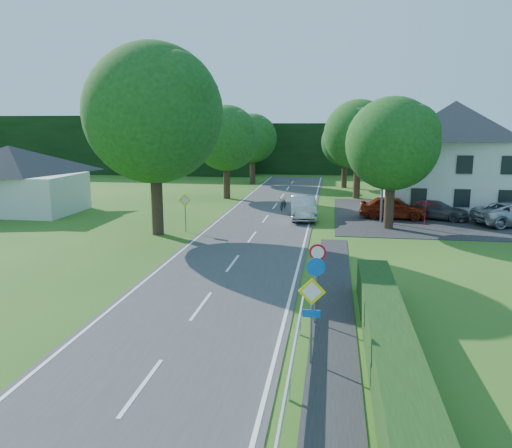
% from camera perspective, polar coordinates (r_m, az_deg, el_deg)
% --- Properties ---
extents(road, '(7.00, 80.00, 0.04)m').
position_cam_1_polar(road, '(26.69, -1.82, -3.38)').
color(road, '#3C3B3E').
rests_on(road, ground).
extents(parking_pad, '(14.00, 16.00, 0.04)m').
position_cam_1_polar(parking_pad, '(39.62, 19.16, 0.83)').
color(parking_pad, black).
rests_on(parking_pad, ground).
extents(line_edge_left, '(0.12, 80.00, 0.01)m').
position_cam_1_polar(line_edge_left, '(27.45, -8.52, -3.03)').
color(line_edge_left, white).
rests_on(line_edge_left, road).
extents(line_edge_right, '(0.12, 80.00, 0.01)m').
position_cam_1_polar(line_edge_right, '(26.29, 5.17, -3.59)').
color(line_edge_right, white).
rests_on(line_edge_right, road).
extents(line_centre, '(0.12, 80.00, 0.01)m').
position_cam_1_polar(line_centre, '(26.68, -1.82, -3.33)').
color(line_centre, white).
rests_on(line_centre, road).
extents(tree_main, '(9.40, 9.40, 11.64)m').
position_cam_1_polar(tree_main, '(31.31, -11.51, 9.31)').
color(tree_main, '#144314').
rests_on(tree_main, ground).
extents(tree_left_far, '(7.00, 7.00, 8.58)m').
position_cam_1_polar(tree_left_far, '(46.48, -3.40, 8.19)').
color(tree_left_far, '#144314').
rests_on(tree_left_far, ground).
extents(tree_right_far, '(7.40, 7.40, 9.09)m').
position_cam_1_polar(tree_right_far, '(47.48, 11.59, 8.35)').
color(tree_right_far, '#144314').
rests_on(tree_right_far, ground).
extents(tree_left_back, '(6.60, 6.60, 8.07)m').
position_cam_1_polar(tree_left_back, '(58.19, -0.40, 8.57)').
color(tree_left_back, '#144314').
rests_on(tree_left_back, ground).
extents(tree_right_back, '(6.20, 6.20, 7.56)m').
position_cam_1_polar(tree_right_back, '(55.47, 10.14, 8.00)').
color(tree_right_back, '#144314').
rests_on(tree_right_back, ground).
extents(tree_right_mid, '(7.00, 7.00, 8.58)m').
position_cam_1_polar(tree_right_mid, '(33.67, 15.21, 6.66)').
color(tree_right_mid, '#144314').
rests_on(tree_right_mid, ground).
extents(treeline_left, '(44.00, 6.00, 8.00)m').
position_cam_1_polar(treeline_left, '(74.98, -17.34, 8.64)').
color(treeline_left, black).
rests_on(treeline_left, ground).
extents(treeline_right, '(30.00, 5.00, 7.00)m').
position_cam_1_polar(treeline_right, '(71.52, 11.49, 8.42)').
color(treeline_right, black).
rests_on(treeline_right, ground).
extents(bungalow_left, '(11.00, 6.50, 5.20)m').
position_cam_1_polar(bungalow_left, '(43.38, -26.19, 4.75)').
color(bungalow_left, silver).
rests_on(bungalow_left, ground).
extents(house_white, '(10.60, 8.40, 8.60)m').
position_cam_1_polar(house_white, '(42.45, 21.50, 7.30)').
color(house_white, silver).
rests_on(house_white, ground).
extents(streetlight, '(2.03, 0.18, 8.00)m').
position_cam_1_polar(streetlight, '(35.60, 14.18, 7.22)').
color(streetlight, slate).
rests_on(streetlight, ground).
extents(sign_priority_right, '(0.78, 0.09, 2.59)m').
position_cam_1_polar(sign_priority_right, '(14.26, 6.37, -9.20)').
color(sign_priority_right, slate).
rests_on(sign_priority_right, ground).
extents(sign_roundabout, '(0.64, 0.08, 2.37)m').
position_cam_1_polar(sign_roundabout, '(17.14, 6.81, -6.10)').
color(sign_roundabout, slate).
rests_on(sign_roundabout, ground).
extents(sign_speed_limit, '(0.64, 0.11, 2.37)m').
position_cam_1_polar(sign_speed_limit, '(19.02, 7.04, -4.05)').
color(sign_speed_limit, slate).
rests_on(sign_speed_limit, ground).
extents(sign_priority_left, '(0.78, 0.09, 2.44)m').
position_cam_1_polar(sign_priority_left, '(32.14, -8.11, 2.11)').
color(sign_priority_left, slate).
rests_on(sign_priority_left, ground).
extents(moving_car, '(2.28, 5.16, 1.65)m').
position_cam_1_polar(moving_car, '(36.41, 5.40, 1.88)').
color(moving_car, '#AAABAE').
rests_on(moving_car, road).
extents(motorcycle, '(0.83, 1.90, 0.97)m').
position_cam_1_polar(motorcycle, '(40.48, 3.15, 2.38)').
color(motorcycle, black).
rests_on(motorcycle, road).
extents(parked_car_red, '(4.97, 2.45, 1.63)m').
position_cam_1_polar(parked_car_red, '(37.72, 15.39, 1.84)').
color(parked_car_red, maroon).
rests_on(parked_car_red, parking_pad).
extents(parked_car_silver_a, '(4.86, 2.00, 1.57)m').
position_cam_1_polar(parked_car_silver_a, '(40.26, 17.92, 2.22)').
color(parked_car_silver_a, '#9C9DA1').
rests_on(parked_car_silver_a, parking_pad).
extents(parked_car_grey, '(5.09, 3.69, 1.37)m').
position_cam_1_polar(parked_car_grey, '(38.58, 19.82, 1.58)').
color(parked_car_grey, '#4A4B4F').
rests_on(parked_car_grey, parking_pad).
extents(parasol, '(2.39, 2.41, 1.71)m').
position_cam_1_polar(parasol, '(35.92, 18.77, 1.25)').
color(parasol, red).
rests_on(parasol, parking_pad).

